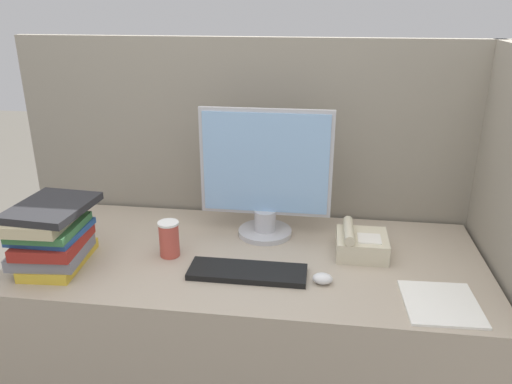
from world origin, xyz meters
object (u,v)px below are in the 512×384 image
Objects in this scene: coffee_cup at (169,239)px; book_stack at (52,235)px; keyboard at (248,272)px; monitor at (265,179)px; desk_telephone at (361,244)px; mouse at (323,279)px.

book_stack reaches higher than coffee_cup.
keyboard is at bearing -17.90° from coffee_cup.
monitor is at bearing 86.25° from keyboard.
desk_telephone is (0.38, 0.20, 0.03)m from keyboard.
keyboard is (-0.02, -0.32, -0.22)m from monitor.
coffee_cup is (-0.32, -0.22, -0.16)m from monitor.
monitor is 0.77m from book_stack.
coffee_cup is at bearing -145.19° from monitor.
coffee_cup is at bearing -171.14° from desk_telephone.
keyboard is at bearing 2.47° from book_stack.
desk_telephone is (0.36, -0.11, -0.19)m from monitor.
book_stack is at bearing -179.51° from mouse.
book_stack reaches higher than desk_telephone.
desk_telephone is at bearing 27.90° from keyboard.
monitor is 0.42m from coffee_cup.
mouse is 0.22× the size of book_stack.
coffee_cup is at bearing 18.65° from book_stack.
desk_telephone is at bearing 12.40° from book_stack.
book_stack is at bearing -167.60° from desk_telephone.
desk_telephone reaches higher than mouse.
desk_telephone is at bearing 8.86° from coffee_cup.
keyboard is 0.32m from coffee_cup.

